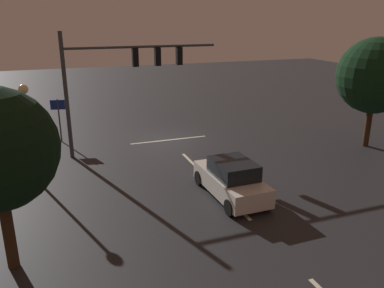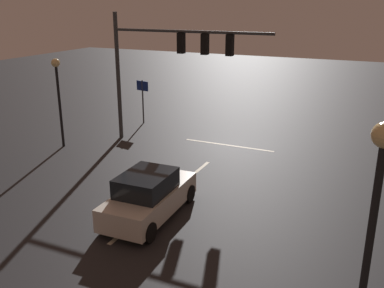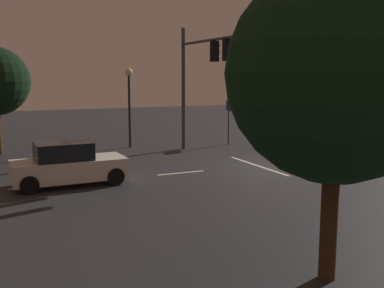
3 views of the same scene
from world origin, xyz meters
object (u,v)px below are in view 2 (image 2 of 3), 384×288
at_px(route_sign, 143,92).
at_px(car_approaching, 149,196).
at_px(street_lamp_right_kerb, 58,85).
at_px(street_lamp_left_kerb, 373,219).
at_px(traffic_signal_assembly, 168,55).

bearing_deg(route_sign, car_approaching, 121.83).
distance_m(street_lamp_right_kerb, route_sign, 6.17).
bearing_deg(car_approaching, street_lamp_right_kerb, -31.25).
relative_size(street_lamp_left_kerb, street_lamp_right_kerb, 1.19).
bearing_deg(route_sign, street_lamp_left_kerb, 131.89).
height_order(car_approaching, street_lamp_left_kerb, street_lamp_left_kerb).
relative_size(traffic_signal_assembly, route_sign, 3.16).
height_order(traffic_signal_assembly, car_approaching, traffic_signal_assembly).
height_order(traffic_signal_assembly, street_lamp_left_kerb, traffic_signal_assembly).
bearing_deg(street_lamp_right_kerb, route_sign, -104.07).
bearing_deg(street_lamp_left_kerb, car_approaching, -33.35).
height_order(traffic_signal_assembly, street_lamp_right_kerb, traffic_signal_assembly).
xyz_separation_m(traffic_signal_assembly, street_lamp_left_kerb, (-10.44, 12.42, -0.96)).
relative_size(traffic_signal_assembly, street_lamp_right_kerb, 1.86).
xyz_separation_m(street_lamp_left_kerb, street_lamp_right_kerb, (15.46, -9.76, -0.54)).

